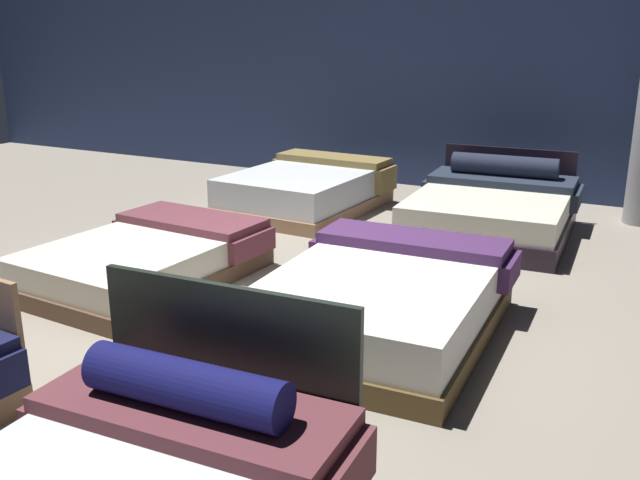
# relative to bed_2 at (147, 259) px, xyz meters

# --- Properties ---
(ground_plane) EXTENTS (18.00, 18.00, 0.02)m
(ground_plane) POSITION_rel_bed_2_xyz_m (1.21, -0.07, -0.21)
(ground_plane) COLOR gray
(showroom_back_wall) EXTENTS (18.00, 0.06, 3.50)m
(showroom_back_wall) POSITION_rel_bed_2_xyz_m (1.21, 4.92, 1.55)
(showroom_back_wall) COLOR navy
(showroom_back_wall) RESTS_ON ground_plane
(bed_2) EXTENTS (1.59, 2.14, 0.46)m
(bed_2) POSITION_rel_bed_2_xyz_m (0.00, 0.00, 0.00)
(bed_2) COLOR brown
(bed_2) RESTS_ON ground_plane
(bed_3) EXTENTS (1.71, 2.18, 0.57)m
(bed_3) POSITION_rel_bed_2_xyz_m (2.33, -0.08, 0.05)
(bed_3) COLOR brown
(bed_3) RESTS_ON ground_plane
(bed_4) EXTENTS (1.66, 2.10, 0.58)m
(bed_4) POSITION_rel_bed_2_xyz_m (0.03, 2.93, 0.05)
(bed_4) COLOR #936E50
(bed_4) RESTS_ON ground_plane
(bed_5) EXTENTS (1.81, 2.14, 0.82)m
(bed_5) POSITION_rel_bed_2_xyz_m (2.37, 2.94, 0.07)
(bed_5) COLOR black
(bed_5) RESTS_ON ground_plane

